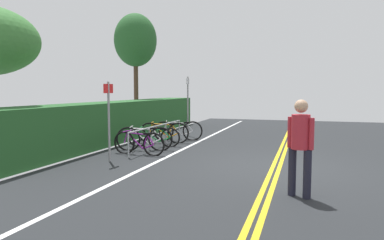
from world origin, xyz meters
name	(u,v)px	position (x,y,z in m)	size (l,w,h in m)	color
ground_plane	(276,168)	(0.00, 0.00, -0.03)	(28.33, 10.72, 0.05)	#232628
centre_line_yellow_inner	(279,167)	(0.00, -0.08, 0.00)	(25.50, 0.10, 0.00)	gold
centre_line_yellow_outer	(273,167)	(0.00, 0.08, 0.00)	(25.50, 0.10, 0.00)	gold
bike_lane_stripe_white	(161,160)	(0.00, 3.05, 0.00)	(25.50, 0.12, 0.00)	white
bike_rack	(158,131)	(2.12, 4.02, 0.54)	(4.27, 0.05, 0.72)	#9EA0A5
bicycle_0	(139,143)	(0.57, 3.97, 0.34)	(0.46, 1.67, 0.72)	black
bicycle_1	(144,139)	(1.28, 4.12, 0.37)	(0.61, 1.72, 0.79)	black
bicycle_2	(154,137)	(2.09, 4.15, 0.32)	(0.58, 1.71, 0.68)	black
bicycle_3	(164,133)	(2.92, 4.13, 0.37)	(0.61, 1.73, 0.78)	black
bicycle_4	(178,131)	(3.72, 3.87, 0.36)	(0.70, 1.75, 0.77)	black
pedestrian	(300,141)	(-2.37, -0.58, 1.00)	(0.32, 0.45, 1.72)	#1E1E2D
sign_post_near	(109,113)	(-0.60, 4.26, 1.27)	(0.36, 0.08, 2.10)	gray
sign_post_far	(188,101)	(5.13, 3.96, 1.45)	(0.36, 0.06, 2.42)	gray
hedge_backdrop	(122,120)	(3.62, 6.15, 0.72)	(13.22, 1.31, 1.45)	#235626
tree_mid	(135,41)	(7.55, 7.49, 4.31)	(2.11, 2.11, 5.65)	#473323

